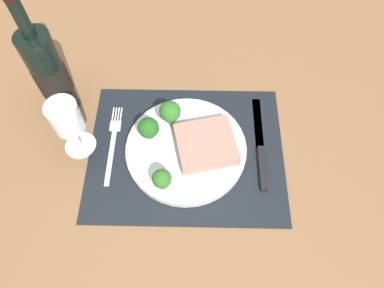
{
  "coord_description": "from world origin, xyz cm",
  "views": [
    {
      "loc": [
        1.92,
        -36.07,
        66.49
      ],
      "look_at": [
        1.23,
        0.79,
        1.9
      ],
      "focal_mm": 33.2,
      "sensor_mm": 36.0,
      "label": 1
    }
  ],
  "objects_px": {
    "knife": "(261,149)",
    "steak": "(206,144)",
    "wine_glass": "(67,120)",
    "wine_bottle": "(49,73)",
    "plate": "(186,149)",
    "fork": "(113,143)"
  },
  "relations": [
    {
      "from": "knife",
      "to": "plate",
      "type": "bearing_deg",
      "value": 179.69
    },
    {
      "from": "fork",
      "to": "wine_bottle",
      "type": "relative_size",
      "value": 0.63
    },
    {
      "from": "plate",
      "to": "knife",
      "type": "height_order",
      "value": "plate"
    },
    {
      "from": "wine_glass",
      "to": "steak",
      "type": "bearing_deg",
      "value": -2.41
    },
    {
      "from": "plate",
      "to": "fork",
      "type": "relative_size",
      "value": 1.32
    },
    {
      "from": "steak",
      "to": "wine_glass",
      "type": "xyz_separation_m",
      "value": [
        -0.27,
        0.01,
        0.07
      ]
    },
    {
      "from": "plate",
      "to": "fork",
      "type": "height_order",
      "value": "plate"
    },
    {
      "from": "steak",
      "to": "wine_glass",
      "type": "distance_m",
      "value": 0.28
    },
    {
      "from": "wine_bottle",
      "to": "wine_glass",
      "type": "distance_m",
      "value": 0.12
    },
    {
      "from": "plate",
      "to": "steak",
      "type": "bearing_deg",
      "value": -0.53
    },
    {
      "from": "plate",
      "to": "steak",
      "type": "height_order",
      "value": "steak"
    },
    {
      "from": "wine_bottle",
      "to": "knife",
      "type": "bearing_deg",
      "value": -14.71
    },
    {
      "from": "steak",
      "to": "knife",
      "type": "bearing_deg",
      "value": 2.78
    },
    {
      "from": "plate",
      "to": "knife",
      "type": "xyz_separation_m",
      "value": [
        0.16,
        0.01,
        -0.0
      ]
    },
    {
      "from": "steak",
      "to": "wine_bottle",
      "type": "bearing_deg",
      "value": 159.43
    },
    {
      "from": "steak",
      "to": "knife",
      "type": "height_order",
      "value": "steak"
    },
    {
      "from": "wine_glass",
      "to": "wine_bottle",
      "type": "bearing_deg",
      "value": 116.43
    },
    {
      "from": "steak",
      "to": "knife",
      "type": "xyz_separation_m",
      "value": [
        0.12,
        0.01,
        -0.03
      ]
    },
    {
      "from": "knife",
      "to": "wine_bottle",
      "type": "height_order",
      "value": "wine_bottle"
    },
    {
      "from": "knife",
      "to": "steak",
      "type": "bearing_deg",
      "value": -179.46
    },
    {
      "from": "steak",
      "to": "wine_bottle",
      "type": "relative_size",
      "value": 0.39
    },
    {
      "from": "wine_bottle",
      "to": "wine_glass",
      "type": "xyz_separation_m",
      "value": [
        0.05,
        -0.11,
        -0.01
      ]
    }
  ]
}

